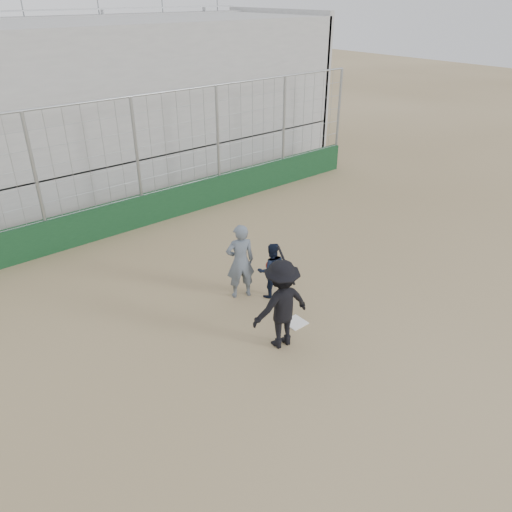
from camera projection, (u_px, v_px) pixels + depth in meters
ground at (295, 323)px, 11.32m from camera, size 90.00×90.00×0.00m
home_plate at (295, 322)px, 11.31m from camera, size 0.44×0.44×0.02m
backstop at (142, 197)px, 15.61m from camera, size 18.10×0.25×4.04m
bleachers at (70, 107)px, 18.04m from camera, size 20.25×6.70×6.98m
batter_at_plate at (281, 304)px, 10.20m from camera, size 1.38×0.92×2.11m
catcher_crouched at (271, 279)px, 12.08m from camera, size 0.86×0.78×1.00m
umpire at (240, 265)px, 11.93m from camera, size 0.82×0.69×1.72m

